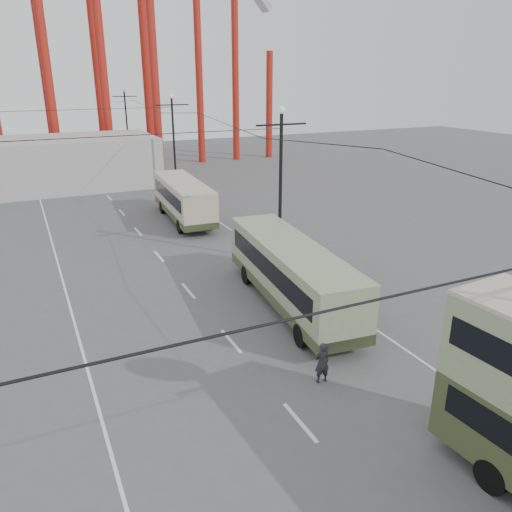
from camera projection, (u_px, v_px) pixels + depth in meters
ground at (405, 498)px, 13.71m from camera, size 160.00×160.00×0.00m
road_markings at (171, 268)px, 30.10m from camera, size 12.52×120.00×0.01m
lamp_post_mid at (280, 187)px, 29.65m from camera, size 3.20×0.44×9.32m
lamp_post_far at (174, 144)px, 48.34m from camera, size 3.20×0.44×9.32m
lamp_post_distant at (127, 125)px, 67.03m from camera, size 3.20×0.44×9.32m
fairground_shed at (44, 164)px, 50.37m from camera, size 22.00×10.00×5.00m
single_decker_green at (291, 272)px, 24.55m from camera, size 3.75×11.63×3.23m
single_decker_cream at (183, 198)px, 39.33m from camera, size 3.16×10.35×3.18m
pedestrian at (322, 363)px, 18.65m from camera, size 0.63×0.45×1.65m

